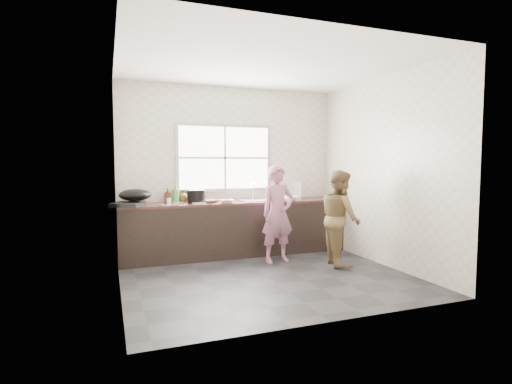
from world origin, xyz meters
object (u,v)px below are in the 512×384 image
object	(u,v)px
burner	(128,205)
bottle_green	(176,193)
bottle_brown_tall	(168,196)
pot_lid_right	(176,202)
bowl_mince	(226,201)
bowl_held	(277,199)
plate_food	(199,203)
dish_rack	(288,190)
person_side	(340,218)
bowl_crabs	(291,199)
wok	(135,195)
cutting_board	(205,201)
pot_lid_left	(166,205)
glass_jar	(169,201)
bottle_brown_short	(183,196)
black_pot	(196,196)
woman	(278,217)

from	to	relation	value
burner	bottle_green	bearing A→B (deg)	28.28
bottle_brown_tall	pot_lid_right	bearing A→B (deg)	-33.49
bowl_mince	bowl_held	size ratio (longest dim) A/B	1.22
plate_food	dish_rack	size ratio (longest dim) A/B	0.58
person_side	bowl_crabs	world-z (taller)	person_side
wok	dish_rack	size ratio (longest dim) A/B	1.24
cutting_board	bowl_crabs	size ratio (longest dim) A/B	2.22
wok	pot_lid_left	distance (m)	0.47
glass_jar	bowl_mince	bearing A→B (deg)	-5.88
wok	bottle_brown_tall	bearing A→B (deg)	27.33
bowl_crabs	plate_food	xyz separation A→B (m)	(-1.51, 0.00, -0.02)
cutting_board	pot_lid_left	bearing A→B (deg)	-163.37
bowl_mince	bottle_brown_tall	xyz separation A→B (m)	(-0.82, 0.44, 0.07)
bowl_held	plate_food	bearing A→B (deg)	178.04
pot_lid_right	bottle_green	bearing A→B (deg)	86.39
dish_rack	pot_lid_right	xyz separation A→B (m)	(-1.92, -0.04, -0.13)
plate_food	cutting_board	bearing A→B (deg)	53.13
plate_food	bottle_brown_short	world-z (taller)	bottle_brown_short
cutting_board	bowl_held	bearing A→B (deg)	-10.82
black_pot	bottle_brown_short	size ratio (longest dim) A/B	1.61
bottle_green	dish_rack	distance (m)	1.92
wok	bottle_green	bearing A→B (deg)	20.26
person_side	plate_food	distance (m)	2.08
glass_jar	wok	size ratio (longest dim) A/B	0.21
plate_food	bowl_mince	bearing A→B (deg)	-5.90
dish_rack	pot_lid_left	size ratio (longest dim) A/B	1.53
person_side	cutting_board	distance (m)	2.06
person_side	bowl_mince	distance (m)	1.71
bottle_brown_short	pot_lid_left	distance (m)	0.53
bottle_brown_short	bottle_brown_tall	bearing A→B (deg)	180.00
dish_rack	black_pot	bearing A→B (deg)	-172.12
woman	bowl_crabs	world-z (taller)	woman
cutting_board	pot_lid_left	xyz separation A→B (m)	(-0.61, -0.18, -0.01)
woman	bottle_green	xyz separation A→B (m)	(-1.36, 0.85, 0.33)
pot_lid_right	cutting_board	bearing A→B (deg)	-19.50
glass_jar	pot_lid_right	xyz separation A→B (m)	(0.15, 0.27, -0.04)
cutting_board	bowl_held	size ratio (longest dim) A/B	2.25
bottle_green	pot_lid_left	world-z (taller)	bottle_green
glass_jar	wok	distance (m)	0.49
cutting_board	pot_lid_right	xyz separation A→B (m)	(-0.42, 0.15, -0.01)
plate_food	bottle_brown_tall	distance (m)	0.58
bottle_brown_tall	pot_lid_right	size ratio (longest dim) A/B	0.83
bottle_brown_short	wok	distance (m)	0.79
plate_food	pot_lid_right	world-z (taller)	plate_food
cutting_board	person_side	bearing A→B (deg)	-33.05
woman	bowl_mince	distance (m)	0.82
woman	glass_jar	distance (m)	1.62
bowl_crabs	bottle_green	distance (m)	1.83
woman	pot_lid_left	distance (m)	1.64
bowl_held	bottle_brown_tall	size ratio (longest dim) A/B	0.89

